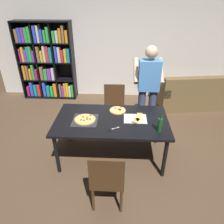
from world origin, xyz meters
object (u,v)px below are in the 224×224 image
object	(u,v)px
pepperoni_pizza_on_tray	(85,120)
wine_bottle	(160,125)
person_serving_pizza	(148,87)
kitchen_scissors	(111,129)
second_pizza_plain	(118,110)
dining_table	(112,123)
bookshelf	(46,62)
chair_far_side	(114,104)
chair_near_camera	(107,178)
couch	(192,95)

from	to	relation	value
pepperoni_pizza_on_tray	wine_bottle	world-z (taller)	wine_bottle
person_serving_pizza	wine_bottle	distance (m)	1.07
kitchen_scissors	person_serving_pizza	bearing A→B (deg)	59.13
second_pizza_plain	dining_table	bearing A→B (deg)	-107.89
wine_bottle	kitchen_scissors	xyz separation A→B (m)	(-0.70, 0.01, -0.11)
bookshelf	pepperoni_pizza_on_tray	distance (m)	2.81
person_serving_pizza	kitchen_scissors	distance (m)	1.25
pepperoni_pizza_on_tray	kitchen_scissors	distance (m)	0.48
chair_far_side	pepperoni_pizza_on_tray	distance (m)	1.15
chair_near_camera	person_serving_pizza	bearing A→B (deg)	70.00
bookshelf	wine_bottle	size ratio (longest dim) A/B	6.17
chair_near_camera	couch	size ratio (longest dim) A/B	0.50
couch	pepperoni_pizza_on_tray	xyz separation A→B (m)	(-2.32, -2.04, 0.46)
dining_table	person_serving_pizza	xyz separation A→B (m)	(0.64, 0.76, 0.32)
chair_far_side	couch	xyz separation A→B (m)	(1.91, 1.00, -0.21)
chair_near_camera	person_serving_pizza	xyz separation A→B (m)	(0.64, 1.75, 0.49)
dining_table	bookshelf	size ratio (longest dim) A/B	0.92
couch	second_pizza_plain	xyz separation A→B (m)	(-1.82, -1.71, 0.46)
wine_bottle	second_pizza_plain	size ratio (longest dim) A/B	1.14
chair_near_camera	person_serving_pizza	world-z (taller)	person_serving_pizza
wine_bottle	bookshelf	bearing A→B (deg)	133.41
person_serving_pizza	wine_bottle	bearing A→B (deg)	-86.12
person_serving_pizza	pepperoni_pizza_on_tray	xyz separation A→B (m)	(-1.05, -0.82, -0.23)
kitchen_scissors	wine_bottle	bearing A→B (deg)	-0.83
chair_far_side	couch	size ratio (longest dim) A/B	0.50
chair_near_camera	pepperoni_pizza_on_tray	world-z (taller)	chair_near_camera
chair_near_camera	person_serving_pizza	size ratio (longest dim) A/B	0.51
chair_far_side	wine_bottle	bearing A→B (deg)	-61.02
bookshelf	pepperoni_pizza_on_tray	bearing A→B (deg)	-60.08
bookshelf	wine_bottle	bearing A→B (deg)	-46.59
wine_bottle	second_pizza_plain	world-z (taller)	wine_bottle
couch	dining_table	bearing A→B (deg)	-133.84
chair_near_camera	wine_bottle	xyz separation A→B (m)	(0.71, 0.69, 0.36)
couch	wine_bottle	xyz separation A→B (m)	(-1.20, -2.28, 0.57)
dining_table	second_pizza_plain	world-z (taller)	second_pizza_plain
dining_table	chair_far_side	size ratio (longest dim) A/B	2.00
wine_bottle	kitchen_scissors	size ratio (longest dim) A/B	1.62
kitchen_scissors	pepperoni_pizza_on_tray	bearing A→B (deg)	151.77
chair_near_camera	pepperoni_pizza_on_tray	bearing A→B (deg)	114.07
dining_table	bookshelf	bearing A→B (deg)	127.39
dining_table	couch	size ratio (longest dim) A/B	1.00
chair_far_side	couch	bearing A→B (deg)	27.70
chair_near_camera	bookshelf	size ratio (longest dim) A/B	0.46
chair_near_camera	bookshelf	xyz separation A→B (m)	(-1.81, 3.35, 0.45)
pepperoni_pizza_on_tray	person_serving_pizza	bearing A→B (deg)	38.00
chair_near_camera	wine_bottle	bearing A→B (deg)	44.26
person_serving_pizza	couch	bearing A→B (deg)	43.87
couch	second_pizza_plain	size ratio (longest dim) A/B	6.51
couch	person_serving_pizza	xyz separation A→B (m)	(-1.27, -1.22, 0.70)
kitchen_scissors	second_pizza_plain	size ratio (longest dim) A/B	0.71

